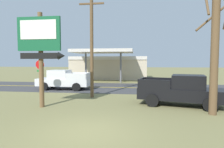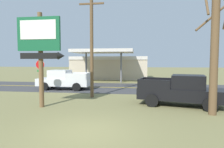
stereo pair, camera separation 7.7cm
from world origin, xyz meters
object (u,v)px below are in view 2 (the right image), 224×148
object	(u,v)px
utility_pole	(92,38)
bare_tree	(215,41)
motel_sign	(40,44)
gas_station	(110,67)
pickup_white_on_road	(64,80)
stop_sign	(40,71)
pickup_black_parked_on_lawn	(181,91)

from	to	relation	value
utility_pole	bare_tree	xyz separation A→B (m)	(7.48, -3.92, -0.71)
bare_tree	motel_sign	bearing A→B (deg)	178.52
gas_station	pickup_white_on_road	size ratio (longest dim) A/B	2.31
stop_sign	gas_station	xyz separation A→B (m)	(3.70, 15.57, -0.08)
motel_sign	stop_sign	size ratio (longest dim) A/B	1.95
gas_station	pickup_black_parked_on_lawn	bearing A→B (deg)	-68.19
motel_sign	stop_sign	distance (m)	5.57
pickup_black_parked_on_lawn	bare_tree	bearing A→B (deg)	-58.76
utility_pole	pickup_black_parked_on_lawn	xyz separation A→B (m)	(6.31, -1.99, -3.62)
gas_station	pickup_white_on_road	world-z (taller)	gas_station
bare_tree	pickup_white_on_road	bearing A→B (deg)	145.93
motel_sign	utility_pole	bearing A→B (deg)	58.65
pickup_black_parked_on_lawn	motel_sign	bearing A→B (deg)	-168.91
motel_sign	pickup_white_on_road	xyz separation A→B (m)	(-1.63, 7.42, -2.89)
pickup_white_on_road	pickup_black_parked_on_lawn	bearing A→B (deg)	-29.45
stop_sign	utility_pole	xyz separation A→B (m)	(4.79, -0.92, 2.56)
motel_sign	utility_pole	size ratio (longest dim) A/B	0.68
utility_pole	gas_station	xyz separation A→B (m)	(-1.09, 16.50, -2.64)
stop_sign	pickup_black_parked_on_lawn	size ratio (longest dim) A/B	0.53
stop_sign	gas_station	world-z (taller)	gas_station
gas_station	pickup_black_parked_on_lawn	distance (m)	19.94
bare_tree	pickup_white_on_road	size ratio (longest dim) A/B	1.42
utility_pole	gas_station	world-z (taller)	utility_pole
bare_tree	pickup_white_on_road	xyz separation A→B (m)	(-11.34, 7.67, -2.91)
motel_sign	pickup_white_on_road	distance (m)	8.12
motel_sign	pickup_black_parked_on_lawn	xyz separation A→B (m)	(8.54, 1.68, -2.89)
bare_tree	gas_station	distance (m)	22.22
bare_tree	pickup_white_on_road	world-z (taller)	bare_tree
utility_pole	gas_station	distance (m)	16.74
motel_sign	pickup_black_parked_on_lawn	size ratio (longest dim) A/B	1.04
utility_pole	pickup_black_parked_on_lawn	world-z (taller)	utility_pole
pickup_black_parked_on_lawn	pickup_white_on_road	distance (m)	11.68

